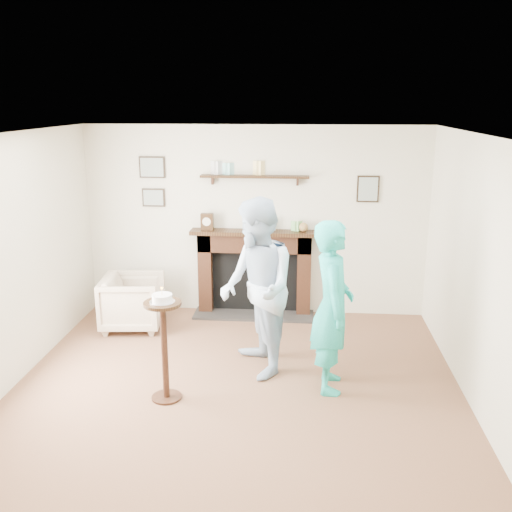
% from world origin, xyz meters
% --- Properties ---
extents(ground, '(5.00, 5.00, 0.00)m').
position_xyz_m(ground, '(0.00, 0.00, 0.00)').
color(ground, brown).
rests_on(ground, ground).
extents(room_shell, '(4.54, 5.02, 2.52)m').
position_xyz_m(room_shell, '(-0.00, 0.69, 1.62)').
color(room_shell, beige).
rests_on(room_shell, ground).
extents(armchair, '(0.81, 0.79, 0.68)m').
position_xyz_m(armchair, '(-1.48, 1.76, 0.00)').
color(armchair, tan).
rests_on(armchair, ground).
extents(man, '(0.98, 1.10, 1.87)m').
position_xyz_m(man, '(0.17, 0.68, 0.00)').
color(man, '#A3B1CC').
rests_on(man, ground).
extents(woman, '(0.42, 0.63, 1.72)m').
position_xyz_m(woman, '(0.93, 0.40, 0.00)').
color(woman, teal).
rests_on(woman, ground).
extents(pedestal_table, '(0.36, 0.36, 1.14)m').
position_xyz_m(pedestal_table, '(-0.65, 0.03, 0.70)').
color(pedestal_table, black).
rests_on(pedestal_table, ground).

